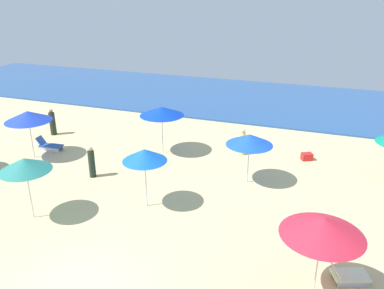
% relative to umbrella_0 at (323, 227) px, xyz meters
% --- Properties ---
extents(ocean, '(60.00, 12.77, 0.12)m').
position_rel_umbrella_0_xyz_m(ocean, '(-6.73, 21.30, -2.45)').
color(ocean, '#27518E').
rests_on(ocean, ground_plane).
extents(umbrella_0, '(2.38, 2.38, 2.79)m').
position_rel_umbrella_0_xyz_m(umbrella_0, '(0.00, 0.00, 0.00)').
color(umbrella_0, silver).
rests_on(umbrella_0, ground_plane).
extents(lounge_chair_0_0, '(1.36, 1.05, 0.64)m').
position_rel_umbrella_0_xyz_m(lounge_chair_0_0, '(0.96, 1.13, -2.28)').
color(lounge_chair_0_0, silver).
rests_on(lounge_chair_0_0, ground_plane).
extents(umbrella_1, '(1.84, 1.84, 2.62)m').
position_rel_umbrella_0_xyz_m(umbrella_1, '(-7.01, 3.12, -0.16)').
color(umbrella_1, silver).
rests_on(umbrella_1, ground_plane).
extents(umbrella_2, '(2.43, 2.43, 2.64)m').
position_rel_umbrella_0_xyz_m(umbrella_2, '(-15.07, 5.65, -0.15)').
color(umbrella_2, silver).
rests_on(umbrella_2, ground_plane).
extents(lounge_chair_2_0, '(1.52, 0.69, 0.75)m').
position_rel_umbrella_0_xyz_m(lounge_chair_2_0, '(-14.97, 6.80, -2.24)').
color(lounge_chair_2_0, silver).
rests_on(lounge_chair_2_0, ground_plane).
extents(umbrella_4, '(1.99, 1.99, 2.62)m').
position_rel_umbrella_0_xyz_m(umbrella_4, '(-10.93, 0.74, -0.15)').
color(umbrella_4, silver).
rests_on(umbrella_4, ground_plane).
extents(umbrella_6, '(2.18, 2.18, 2.44)m').
position_rel_umbrella_0_xyz_m(umbrella_6, '(-3.47, 6.72, -0.33)').
color(umbrella_6, silver).
rests_on(umbrella_6, ground_plane).
extents(umbrella_7, '(2.41, 2.41, 2.67)m').
position_rel_umbrella_0_xyz_m(umbrella_7, '(-8.72, 8.65, -0.09)').
color(umbrella_7, silver).
rests_on(umbrella_7, ground_plane).
extents(beachgoer_0, '(0.37, 0.37, 1.48)m').
position_rel_umbrella_0_xyz_m(beachgoer_0, '(-4.45, 9.89, -1.82)').
color(beachgoer_0, '#E7D664').
rests_on(beachgoer_0, ground_plane).
extents(beachgoer_1, '(0.45, 0.45, 1.58)m').
position_rel_umbrella_0_xyz_m(beachgoer_1, '(-10.73, 4.71, -1.77)').
color(beachgoer_1, '#1E2F24').
rests_on(beachgoer_1, ground_plane).
extents(beachgoer_2, '(0.48, 0.48, 1.65)m').
position_rel_umbrella_0_xyz_m(beachgoer_2, '(-16.38, 8.97, -1.75)').
color(beachgoer_2, '#242D1C').
rests_on(beachgoer_2, ground_plane).
extents(cooler_box_0, '(0.68, 0.61, 0.39)m').
position_rel_umbrella_0_xyz_m(cooler_box_0, '(-1.01, 10.35, -2.32)').
color(cooler_box_0, red).
rests_on(cooler_box_0, ground_plane).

